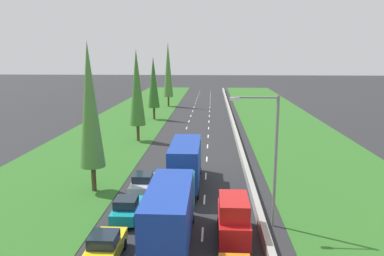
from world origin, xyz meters
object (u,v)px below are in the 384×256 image
Objects in this scene: teal_hatchback_left_lane at (127,209)px; silver_sedan_left_lane at (143,183)px; poplar_tree_second at (90,106)px; poplar_tree_fourth at (154,83)px; blue_box_truck_centre_lane_third at (186,163)px; poplar_tree_fifth at (168,70)px; red_van_right_lane at (233,218)px; blue_box_truck_centre_lane at (171,214)px; poplar_tree_third at (137,88)px; yellow_hatchback_left_lane at (105,247)px; street_light_mast at (271,152)px.

teal_hatchback_left_lane reaches higher than silver_sedan_left_lane.
poplar_tree_second is 1.14× the size of poplar_tree_fourth.
poplar_tree_fifth reaches higher than blue_box_truck_centre_lane_third.
poplar_tree_fourth reaches higher than red_van_right_lane.
blue_box_truck_centre_lane is at bearing -46.96° from teal_hatchback_left_lane.
red_van_right_lane reaches higher than silver_sedan_left_lane.
poplar_tree_fourth is at bearing 105.01° from red_van_right_lane.
poplar_tree_third reaches higher than blue_box_truck_centre_lane.
poplar_tree_fifth is (-11.22, 61.32, 6.72)m from red_van_right_lane.
poplar_tree_fourth reaches higher than yellow_hatchback_left_lane.
poplar_tree_fifth is at bearing 93.76° from teal_hatchback_left_lane.
red_van_right_lane is 0.35× the size of poplar_tree_fifth.
blue_box_truck_centre_lane is at bearing -80.01° from poplar_tree_fourth.
teal_hatchback_left_lane is 7.75m from red_van_right_lane.
red_van_right_lane is at bearing 21.79° from yellow_hatchback_left_lane.
poplar_tree_third is (-3.98, 30.02, 6.37)m from yellow_hatchback_left_lane.
poplar_tree_fifth is (-7.57, 51.74, 5.94)m from blue_box_truck_centre_lane_third.
poplar_tree_fifth is (0.17, 34.25, 0.91)m from poplar_tree_third.
silver_sedan_left_lane is at bearing -77.67° from poplar_tree_third.
teal_hatchback_left_lane is at bearing 89.44° from yellow_hatchback_left_lane.
poplar_tree_second reaches higher than poplar_tree_third.
blue_box_truck_centre_lane is 2.41× the size of teal_hatchback_left_lane.
poplar_tree_second is 0.90× the size of poplar_tree_fifth.
poplar_tree_fifth is at bearing 103.02° from street_light_mast.
poplar_tree_fifth is 1.57× the size of street_light_mast.
street_light_mast reaches higher than blue_box_truck_centre_lane_third.
poplar_tree_fourth is at bearing 96.13° from teal_hatchback_left_lane.
yellow_hatchback_left_lane reaches higher than silver_sedan_left_lane.
yellow_hatchback_left_lane is 0.41× the size of blue_box_truck_centre_lane_third.
silver_sedan_left_lane is (0.13, 5.64, -0.02)m from teal_hatchback_left_lane.
poplar_tree_fourth reaches higher than teal_hatchback_left_lane.
poplar_tree_second is 19.07m from poplar_tree_third.
red_van_right_lane is at bearing -79.63° from poplar_tree_fifth.
teal_hatchback_left_lane is at bearing -80.71° from poplar_tree_third.
blue_box_truck_centre_lane_third is 4.13m from silver_sedan_left_lane.
blue_box_truck_centre_lane reaches higher than silver_sedan_left_lane.
yellow_hatchback_left_lane is 0.80× the size of red_van_right_lane.
poplar_tree_fifth reaches higher than red_van_right_lane.
red_van_right_lane is 0.39× the size of poplar_tree_second.
poplar_tree_third is 34.27m from poplar_tree_fifth.
poplar_tree_second reaches higher than teal_hatchback_left_lane.
poplar_tree_second is (-4.14, 5.60, 6.56)m from teal_hatchback_left_lane.
street_light_mast is (13.98, -5.99, -2.17)m from poplar_tree_second.
blue_box_truck_centre_lane is at bearing -50.73° from poplar_tree_second.
red_van_right_lane is 0.52× the size of blue_box_truck_centre_lane_third.
poplar_tree_fourth reaches higher than street_light_mast.
teal_hatchback_left_lane is at bearing 162.00° from red_van_right_lane.
blue_box_truck_centre_lane is 13.21m from poplar_tree_second.
poplar_tree_fifth is (-7.41, 62.72, 5.94)m from blue_box_truck_centre_lane.
poplar_tree_third is at bearing 118.98° from street_light_mast.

